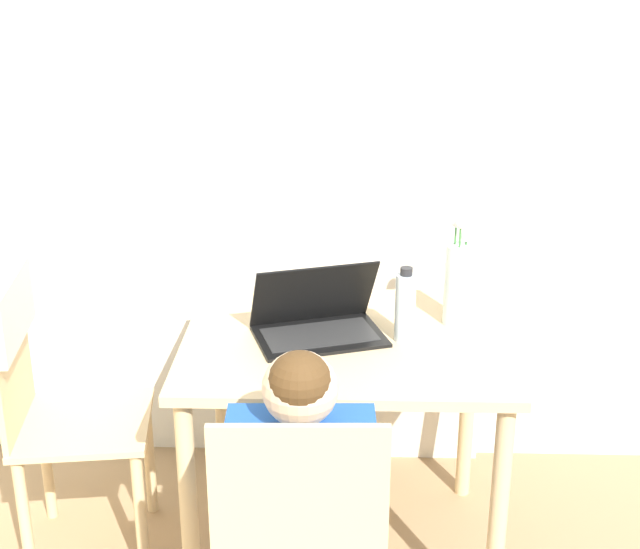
{
  "coord_description": "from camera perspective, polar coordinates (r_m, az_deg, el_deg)",
  "views": [
    {
      "loc": [
        -0.03,
        -0.78,
        1.85
      ],
      "look_at": [
        -0.11,
        1.64,
        0.94
      ],
      "focal_mm": 50.0,
      "sensor_mm": 36.0,
      "label": 1
    }
  ],
  "objects": [
    {
      "name": "water_bottle",
      "position": [
        2.57,
        5.47,
        -2.05
      ],
      "size": [
        0.06,
        0.06,
        0.22
      ],
      "color": "silver",
      "rests_on": "dining_table"
    },
    {
      "name": "cardboard_panel",
      "position": [
        3.23,
        4.03,
        -5.75
      ],
      "size": [
        0.73,
        0.13,
        0.84
      ],
      "color": "silver",
      "rests_on": "ground_plane"
    },
    {
      "name": "flower_vase",
      "position": [
        2.69,
        8.83,
        -0.43
      ],
      "size": [
        0.08,
        0.08,
        0.34
      ],
      "color": "silver",
      "rests_on": "dining_table"
    },
    {
      "name": "laptop",
      "position": [
        2.62,
        -0.19,
        -2.84
      ],
      "size": [
        0.42,
        0.35,
        0.22
      ],
      "rotation": [
        0.0,
        0.0,
        0.31
      ],
      "color": "black",
      "rests_on": "dining_table"
    },
    {
      "name": "dining_table",
      "position": [
        2.67,
        1.57,
        -6.15
      ],
      "size": [
        0.95,
        0.77,
        0.76
      ],
      "color": "#D6B784",
      "rests_on": "ground_plane"
    },
    {
      "name": "person_seated",
      "position": [
        2.19,
        -1.2,
        -13.02
      ],
      "size": [
        0.36,
        0.43,
        1.0
      ],
      "rotation": [
        0.0,
        0.0,
        3.17
      ],
      "color": "#1E4C9E",
      "rests_on": "ground_plane"
    },
    {
      "name": "chair_spare",
      "position": [
        2.82,
        -17.62,
        -6.05
      ],
      "size": [
        0.48,
        0.45,
        0.94
      ],
      "rotation": [
        0.0,
        0.0,
        1.71
      ],
      "color": "#D6B784",
      "rests_on": "ground_plane"
    },
    {
      "name": "wall_back",
      "position": [
        3.07,
        2.4,
        9.35
      ],
      "size": [
        6.4,
        0.05,
        2.5
      ],
      "color": "silver",
      "rests_on": "ground_plane"
    }
  ]
}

